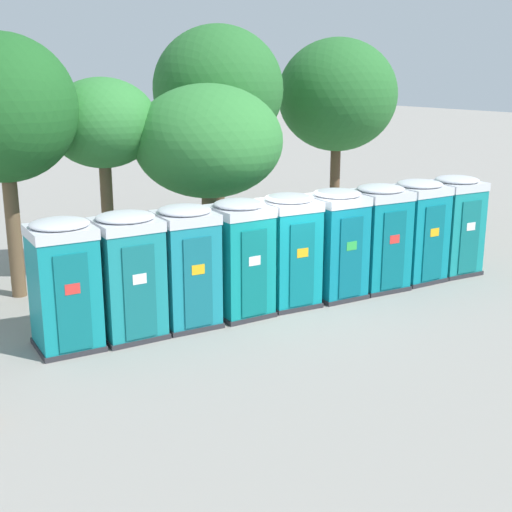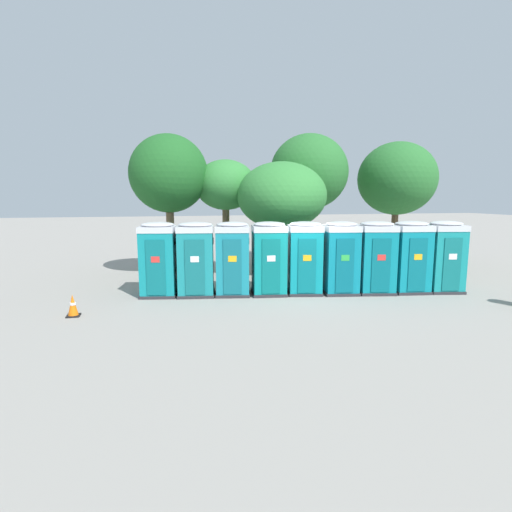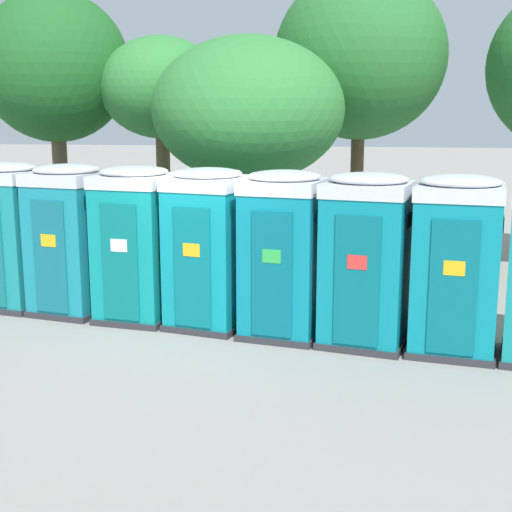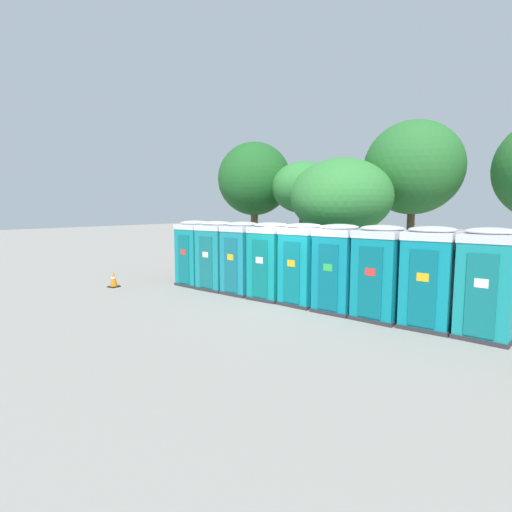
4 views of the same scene
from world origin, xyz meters
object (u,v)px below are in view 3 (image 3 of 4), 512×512
at_px(portapotty_2, 70,239).
at_px(portapotty_7, 456,264).
at_px(portapotty_4, 208,248).
at_px(portapotty_3, 136,243).
at_px(street_tree_3, 55,68).
at_px(street_tree_2, 248,111).
at_px(street_tree_4, 161,90).
at_px(portapotty_1, 7,235).
at_px(portapotty_6, 366,259).
at_px(street_tree_0, 360,57).
at_px(portapotty_5, 284,253).

bearing_deg(portapotty_2, portapotty_7, -9.84).
bearing_deg(portapotty_4, portapotty_7, -10.18).
xyz_separation_m(portapotty_3, street_tree_3, (-3.22, 4.33, 3.04)).
relative_size(portapotty_4, street_tree_3, 0.42).
relative_size(portapotty_7, street_tree_2, 0.53).
bearing_deg(street_tree_4, portapotty_1, -113.50).
bearing_deg(portapotty_4, portapotty_2, 170.67).
xyz_separation_m(portapotty_7, street_tree_2, (-3.62, 3.80, 2.13)).
bearing_deg(portapotty_6, street_tree_3, 144.19).
relative_size(portapotty_6, street_tree_0, 0.40).
xyz_separation_m(portapotty_6, portapotty_7, (1.25, -0.17, 0.00)).
height_order(portapotty_6, street_tree_3, street_tree_3).
xyz_separation_m(portapotty_6, street_tree_3, (-6.94, 5.01, 3.04)).
relative_size(street_tree_0, street_tree_3, 1.06).
height_order(portapotty_6, street_tree_2, street_tree_2).
xyz_separation_m(street_tree_2, street_tree_4, (-2.15, 1.38, 0.45)).
xyz_separation_m(portapotty_5, portapotty_6, (1.24, -0.23, -0.00)).
height_order(portapotty_7, street_tree_2, street_tree_2).
height_order(portapotty_1, portapotty_5, same).
bearing_deg(street_tree_2, portapotty_3, -114.73).
bearing_deg(portapotty_2, portapotty_3, -10.22).
bearing_deg(portapotty_6, portapotty_2, 169.67).
bearing_deg(portapotty_6, portapotty_5, 169.72).
bearing_deg(portapotty_4, portapotty_5, -12.40).
bearing_deg(portapotty_6, portapotty_4, 168.66).
distance_m(portapotty_5, street_tree_2, 4.16).
bearing_deg(portapotty_2, portapotty_6, -10.33).
bearing_deg(street_tree_3, street_tree_4, -0.09).
height_order(street_tree_2, street_tree_4, street_tree_4).
bearing_deg(portapotty_7, portapotty_4, 169.82).
distance_m(portapotty_7, street_tree_2, 5.66).
bearing_deg(portapotty_3, portapotty_6, -10.37).
relative_size(portapotty_5, street_tree_2, 0.53).
distance_m(portapotty_3, portapotty_5, 2.52).
bearing_deg(portapotty_4, street_tree_3, 134.71).
height_order(street_tree_0, street_tree_4, street_tree_0).
xyz_separation_m(portapotty_5, street_tree_3, (-5.70, 4.78, 3.04)).
bearing_deg(portapotty_1, portapotty_3, -9.80).
height_order(street_tree_2, street_tree_3, street_tree_3).
relative_size(portapotty_4, street_tree_2, 0.53).
distance_m(portapotty_6, street_tree_3, 9.08).
height_order(portapotty_3, portapotty_7, same).
height_order(portapotty_4, street_tree_2, street_tree_2).
bearing_deg(portapotty_6, portapotty_1, 169.86).
bearing_deg(street_tree_4, portapotty_5, -55.56).
distance_m(portapotty_1, street_tree_0, 8.31).
bearing_deg(portapotty_5, portapotty_2, 169.65).
bearing_deg(portapotty_4, street_tree_0, 68.09).
height_order(portapotty_1, portapotty_2, same).
distance_m(portapotty_3, street_tree_2, 3.87).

